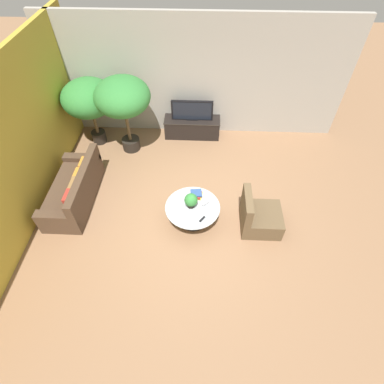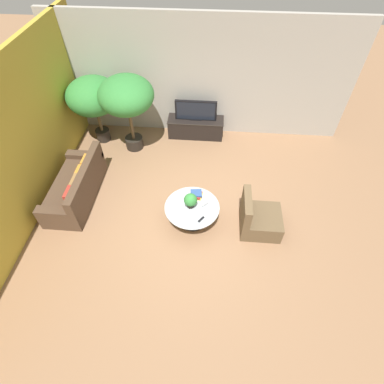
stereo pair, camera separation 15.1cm
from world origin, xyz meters
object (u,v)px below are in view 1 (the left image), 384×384
Objects in this scene: coffee_table at (193,211)px; armchair_wicker at (259,217)px; couch_by_wall at (75,190)px; potted_plant_tabletop at (191,200)px; potted_palm_tall at (89,99)px; media_console at (192,127)px; television at (192,111)px; potted_palm_corner at (123,99)px.

armchair_wicker reaches higher than coffee_table.
couch_by_wall reaches higher than potted_plant_tabletop.
potted_palm_tall is at bearing 135.87° from coffee_table.
media_console is at bearing 135.08° from couch_by_wall.
coffee_table is (0.14, -2.91, -0.49)m from television.
armchair_wicker is 1.41m from potted_plant_tabletop.
media_console reaches higher than coffee_table.
potted_palm_corner reaches higher than potted_palm_tall.
media_console is at bearing 21.94° from potted_palm_corner.
potted_plant_tabletop is (2.58, -2.52, -0.66)m from potted_palm_tall.
couch_by_wall is at bearing 82.15° from armchair_wicker.
coffee_table is 0.58× the size of couch_by_wall.
potted_palm_corner is at bearing 126.74° from coffee_table.
television is at bearing 8.64° from potted_palm_tall.
couch_by_wall is at bearing -89.33° from potted_palm_tall.
armchair_wicker reaches higher than media_console.
coffee_table is 0.31m from potted_plant_tabletop.
coffee_table is 3.35× the size of potted_plant_tabletop.
potted_plant_tabletop is (1.67, -2.27, -0.84)m from potted_palm_corner.
coffee_table is 1.34m from armchair_wicker.
potted_palm_corner is (-1.56, -0.63, 0.67)m from television.
potted_palm_corner is (0.88, 1.82, 1.16)m from couch_by_wall.
television is 2.55m from potted_palm_tall.
couch_by_wall reaches higher than coffee_table.
armchair_wicker is 4.84m from potted_palm_tall.
potted_plant_tabletop is (0.11, -2.90, 0.34)m from media_console.
media_console is 2.91m from coffee_table.
potted_palm_corner reaches higher than armchair_wicker.
potted_palm_corner reaches higher than coffee_table.
television is 1.25× the size of armchair_wicker.
potted_palm_tall is at bearing 56.45° from armchair_wicker.
television is at bearing 21.88° from potted_palm_corner.
potted_plant_tabletop is at bearing 85.93° from armchair_wicker.
television reaches higher than potted_plant_tabletop.
armchair_wicker is at bearing -63.76° from television.
coffee_table is 2.62m from couch_by_wall.
media_console is at bearing 92.70° from coffee_table.
media_console is at bearing 8.68° from potted_palm_tall.
couch_by_wall is at bearing 170.03° from coffee_table.
television is 0.62× the size of potted_palm_tall.
potted_palm_corner reaches higher than media_console.
television is at bearing 92.71° from coffee_table.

